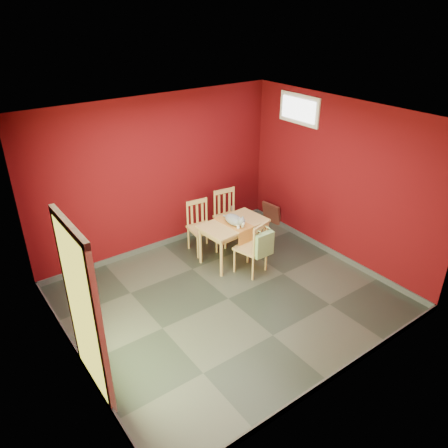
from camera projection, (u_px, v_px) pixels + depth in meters
ground at (228, 299)px, 6.55m from camera, size 4.50×4.50×0.00m
room_shell at (228, 296)px, 6.53m from camera, size 4.50×4.50×4.50m
doorway at (82, 307)px, 4.58m from camera, size 0.06×1.01×2.13m
window at (299, 109)px, 7.36m from camera, size 0.05×0.90×0.50m
outlet_plate at (233, 208)px, 8.68m from camera, size 0.08×0.02×0.12m
dining_table at (234, 227)px, 7.29m from camera, size 1.17×0.74×0.70m
table_runner at (238, 228)px, 7.19m from camera, size 0.37×0.69×0.34m
chair_far_left at (201, 226)px, 7.63m from camera, size 0.48×0.48×0.92m
chair_far_right at (228, 216)px, 7.92m from camera, size 0.51×0.51×0.98m
chair_near at (253, 247)px, 6.99m from camera, size 0.53×0.53×0.92m
tote_bag at (264, 245)px, 6.79m from camera, size 0.34×0.20×0.47m
cat at (234, 218)px, 7.16m from camera, size 0.39×0.51×0.23m
picture_frame at (272, 213)px, 8.68m from camera, size 0.18×0.44×0.43m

